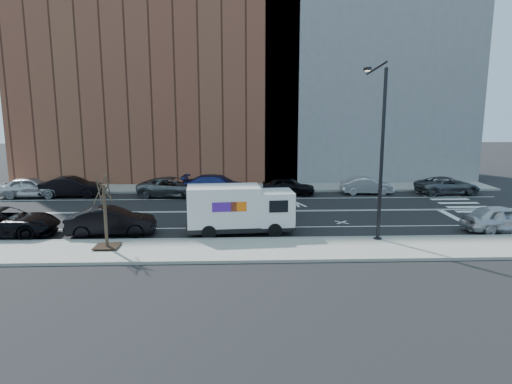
{
  "coord_description": "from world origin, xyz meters",
  "views": [
    {
      "loc": [
        -0.4,
        -30.57,
        7.11
      ],
      "look_at": [
        0.77,
        -0.29,
        1.4
      ],
      "focal_mm": 32.0,
      "sensor_mm": 36.0,
      "label": 1
    }
  ],
  "objects": [
    {
      "name": "curb_far",
      "position": [
        0.0,
        7.0,
        0.08
      ],
      "size": [
        44.0,
        0.25,
        0.17
      ],
      "primitive_type": "cube",
      "color": "gray",
      "rests_on": "ground"
    },
    {
      "name": "near_parked_front",
      "position": [
        14.71,
        -5.73,
        0.77
      ],
      "size": [
        4.68,
        2.25,
        1.54
      ],
      "primitive_type": "imported",
      "rotation": [
        0.0,
        0.0,
        1.67
      ],
      "color": "silver",
      "rests_on": "ground"
    },
    {
      "name": "sidewalk_far",
      "position": [
        0.0,
        8.8,
        0.07
      ],
      "size": [
        44.0,
        3.6,
        0.15
      ],
      "primitive_type": "cube",
      "color": "gray",
      "rests_on": "ground"
    },
    {
      "name": "street_tree",
      "position": [
        -7.0,
        -8.4,
        1.45
      ],
      "size": [
        1.2,
        1.2,
        3.75
      ],
      "color": "black",
      "rests_on": "ground"
    },
    {
      "name": "near_parked_rear_b",
      "position": [
        -13.4,
        -5.66,
        0.81
      ],
      "size": [
        5.95,
        2.93,
        1.63
      ],
      "primitive_type": "imported",
      "rotation": [
        0.0,
        0.0,
        1.61
      ],
      "color": "black",
      "rests_on": "ground"
    },
    {
      "name": "far_parked_b",
      "position": [
        -13.6,
        5.6,
        0.8
      ],
      "size": [
        4.87,
        1.7,
        1.6
      ],
      "primitive_type": "imported",
      "rotation": [
        0.0,
        0.0,
        1.57
      ],
      "color": "black",
      "rests_on": "ground"
    },
    {
      "name": "ground",
      "position": [
        0.0,
        0.0,
        0.0
      ],
      "size": [
        120.0,
        120.0,
        0.0
      ],
      "primitive_type": "plane",
      "color": "black",
      "rests_on": "ground"
    },
    {
      "name": "far_parked_g",
      "position": [
        16.75,
        5.63,
        0.71
      ],
      "size": [
        5.27,
        2.75,
        1.42
      ],
      "primitive_type": "imported",
      "rotation": [
        0.0,
        0.0,
        1.65
      ],
      "color": "#505458",
      "rests_on": "ground"
    },
    {
      "name": "streetlight",
      "position": [
        7.0,
        -6.91,
        5.08
      ],
      "size": [
        0.44,
        4.02,
        9.34
      ],
      "color": "black",
      "rests_on": "ground"
    },
    {
      "name": "road_markings",
      "position": [
        0.0,
        0.0,
        0.0
      ],
      "size": [
        40.0,
        8.6,
        0.01
      ],
      "primitive_type": null,
      "color": "white",
      "rests_on": "ground"
    },
    {
      "name": "sidewalk_near",
      "position": [
        0.0,
        -8.8,
        0.07
      ],
      "size": [
        44.0,
        3.6,
        0.15
      ],
      "primitive_type": "cube",
      "color": "gray",
      "rests_on": "ground"
    },
    {
      "name": "far_parked_c",
      "position": [
        -5.6,
        5.39,
        0.78
      ],
      "size": [
        5.89,
        3.31,
        1.55
      ],
      "primitive_type": "imported",
      "rotation": [
        0.0,
        0.0,
        1.44
      ],
      "color": "#565A5E",
      "rests_on": "ground"
    },
    {
      "name": "near_parked_rear_a",
      "position": [
        -7.5,
        -5.64,
        0.79
      ],
      "size": [
        4.94,
        2.1,
        1.58
      ],
      "primitive_type": "imported",
      "rotation": [
        0.0,
        0.0,
        1.66
      ],
      "color": "black",
      "rests_on": "ground"
    },
    {
      "name": "bldg_concrete",
      "position": [
        12.0,
        15.6,
        13.0
      ],
      "size": [
        20.0,
        10.0,
        26.0
      ],
      "primitive_type": "cube",
      "color": "slate",
      "rests_on": "ground"
    },
    {
      "name": "bldg_brick",
      "position": [
        -8.0,
        15.6,
        11.0
      ],
      "size": [
        26.0,
        10.0,
        22.0
      ],
      "primitive_type": "cube",
      "color": "brown",
      "rests_on": "ground"
    },
    {
      "name": "crosswalk",
      "position": [
        16.0,
        0.0,
        0.0
      ],
      "size": [
        3.0,
        14.0,
        0.01
      ],
      "primitive_type": null,
      "color": "white",
      "rests_on": "ground"
    },
    {
      "name": "far_parked_d",
      "position": [
        -2.03,
        5.66,
        0.84
      ],
      "size": [
        6.01,
        3.01,
        1.68
      ],
      "primitive_type": "imported",
      "rotation": [
        0.0,
        0.0,
        1.45
      ],
      "color": "navy",
      "rests_on": "ground"
    },
    {
      "name": "far_parked_f",
      "position": [
        10.12,
        5.92,
        0.69
      ],
      "size": [
        4.22,
        1.48,
        1.39
      ],
      "primitive_type": "imported",
      "rotation": [
        0.0,
        0.0,
        1.57
      ],
      "color": "#BCBCC1",
      "rests_on": "ground"
    },
    {
      "name": "far_parked_a",
      "position": [
        -16.8,
        5.58,
        0.81
      ],
      "size": [
        4.89,
        2.2,
        1.63
      ],
      "primitive_type": "imported",
      "rotation": [
        0.0,
        0.0,
        1.63
      ],
      "color": "#B7B7BC",
      "rests_on": "ground"
    },
    {
      "name": "curb_near",
      "position": [
        0.0,
        -7.0,
        0.08
      ],
      "size": [
        44.0,
        0.25,
        0.17
      ],
      "primitive_type": "cube",
      "color": "gray",
      "rests_on": "ground"
    },
    {
      "name": "far_parked_e",
      "position": [
        3.64,
        5.76,
        0.73
      ],
      "size": [
        4.43,
        2.2,
        1.45
      ],
      "primitive_type": "imported",
      "rotation": [
        0.0,
        0.0,
        1.45
      ],
      "color": "black",
      "rests_on": "ground"
    },
    {
      "name": "fedex_van",
      "position": [
        -0.38,
        -5.6,
        1.44
      ],
      "size": [
        6.17,
        2.53,
        2.75
      ],
      "rotation": [
        0.0,
        0.0,
        0.08
      ],
      "color": "black",
      "rests_on": "ground"
    },
    {
      "name": "driving_sedan",
      "position": [
        1.02,
        -1.72,
        0.68
      ],
      "size": [
        4.11,
        1.45,
        1.35
      ],
      "primitive_type": "imported",
      "rotation": [
        0.0,
        0.0,
        1.57
      ],
      "color": "silver",
      "rests_on": "ground"
    }
  ]
}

